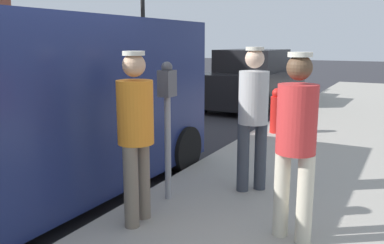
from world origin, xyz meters
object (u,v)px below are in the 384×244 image
Objects in this scene: parking_meter_near at (167,108)px; pedestrian_in_red at (296,136)px; pedestrian_in_orange at (136,128)px; parked_sedan_ahead at (254,81)px; parked_van at (15,109)px; pedestrian_in_gray at (253,110)px; fire_hydrant at (277,111)px.

parking_meter_near is 1.49m from pedestrian_in_red.
pedestrian_in_orange reaches higher than parked_sedan_ahead.
parking_meter_near is 0.29× the size of parked_van.
pedestrian_in_gray is at bearing -70.85° from parked_sedan_ahead.
pedestrian_in_gray is 2.64m from parked_van.
parked_van is at bearing -154.38° from parking_meter_near.
pedestrian_in_red is (1.41, 0.36, -0.00)m from pedestrian_in_orange.
pedestrian_in_orange is 1.45m from pedestrian_in_red.
parked_van is (-2.23, -1.41, 0.05)m from pedestrian_in_gray.
parked_van reaches higher than parked_sedan_ahead.
parked_van reaches higher than parking_meter_near.
parked_sedan_ahead is at bearing 101.83° from pedestrian_in_orange.
parked_van is at bearing -88.74° from parked_sedan_ahead.
pedestrian_in_gray is 7.35m from parked_sedan_ahead.
pedestrian_in_orange reaches higher than fire_hydrant.
pedestrian_in_red is at bearing -53.57° from pedestrian_in_gray.
pedestrian_in_orange is 8.47m from parked_sedan_ahead.
pedestrian_in_red reaches higher than parking_meter_near.
pedestrian_in_red is at bearing 14.34° from pedestrian_in_orange.
pedestrian_in_gray is at bearing 126.43° from pedestrian_in_red.
parking_meter_near is 1.66m from parked_van.
pedestrian_in_red is 4.39m from fire_hydrant.
pedestrian_in_gray is at bearing 63.55° from pedestrian_in_orange.
parking_meter_near is at bearing 94.59° from pedestrian_in_orange.
parking_meter_near is 0.91× the size of pedestrian_in_gray.
parked_van is at bearing -109.31° from fire_hydrant.
parked_van reaches higher than fire_hydrant.
pedestrian_in_orange is (0.05, -0.66, -0.09)m from parking_meter_near.
parked_van is (-1.50, -0.72, -0.03)m from parking_meter_near.
parked_sedan_ahead reaches higher than fire_hydrant.
parked_sedan_ahead is at bearing 111.62° from pedestrian_in_red.
parked_sedan_ahead is 4.18m from fire_hydrant.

